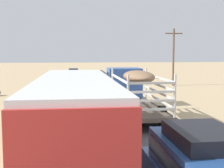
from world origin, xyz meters
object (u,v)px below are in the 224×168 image
at_px(car_far, 74,73).
at_px(power_pole_mid, 173,55).
at_px(bus, 75,120).
at_px(livestock_truck, 129,86).

xyz_separation_m(car_far, power_pole_mid, (12.55, -15.34, 3.15)).
bearing_deg(bus, livestock_truck, 70.09).
bearing_deg(car_far, livestock_truck, -82.52).
distance_m(livestock_truck, power_pole_mid, 18.02).
xyz_separation_m(livestock_truck, bus, (-3.78, -10.43, -0.04)).
bearing_deg(livestock_truck, bus, -109.91).
height_order(bus, power_pole_mid, power_pole_mid).
height_order(livestock_truck, car_far, livestock_truck).
xyz_separation_m(bus, power_pole_mid, (12.24, 26.20, 2.09)).
bearing_deg(power_pole_mid, car_far, 129.28).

